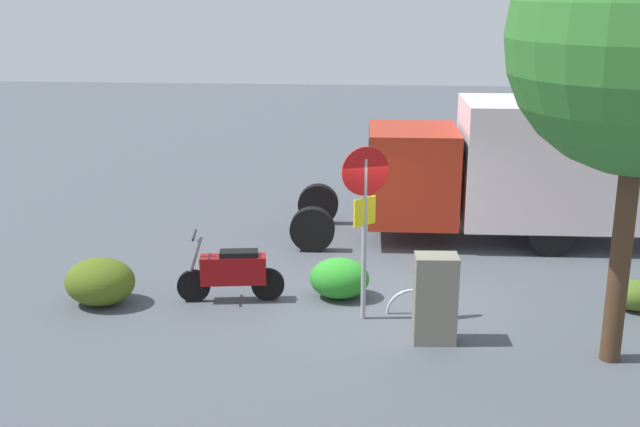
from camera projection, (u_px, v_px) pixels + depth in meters
name	position (u px, v px, depth m)	size (l,w,h in m)	color
ground_plane	(387.00, 298.00, 13.61)	(60.00, 60.00, 0.00)	#474D55
box_truck_near	(519.00, 165.00, 16.25)	(7.73, 2.34, 2.93)	black
motorcycle	(233.00, 272.00, 13.35)	(1.81, 0.60, 1.20)	black
stop_sign	(365.00, 207.00, 12.25)	(0.71, 0.33, 2.82)	#9E9EA3
utility_cabinet	(435.00, 299.00, 11.78)	(0.63, 0.44, 1.36)	slate
bike_rack_hoop	(411.00, 313.00, 12.97)	(0.85, 0.85, 0.05)	#B7B7BC
shrub_near_sign	(637.00, 295.00, 13.04)	(0.75, 0.61, 0.51)	#496621
shrub_mid_verge	(339.00, 278.00, 13.54)	(1.02, 0.84, 0.70)	#2A8B26
shrub_by_tree	(100.00, 282.00, 13.24)	(1.17, 0.96, 0.80)	#4A5E19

